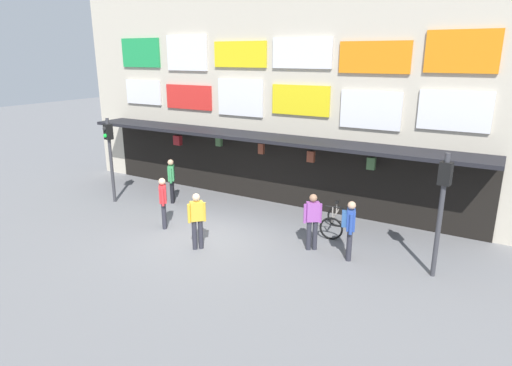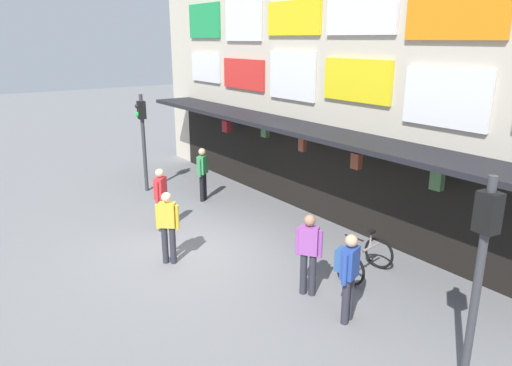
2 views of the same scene
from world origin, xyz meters
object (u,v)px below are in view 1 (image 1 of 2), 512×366
pedestrian_in_purple (171,178)px  pedestrian_in_blue (163,200)px  pedestrian_in_yellow (349,226)px  bicycle_parked (335,221)px  traffic_light_near (109,147)px  pedestrian_in_white (312,219)px  traffic_light_far (443,196)px  pedestrian_in_black (197,218)px

pedestrian_in_purple → pedestrian_in_blue: (1.46, -2.08, 0.00)m
pedestrian_in_purple → pedestrian_in_yellow: (7.35, -1.24, 0.04)m
bicycle_parked → pedestrian_in_blue: pedestrian_in_blue is taller
traffic_light_near → pedestrian_in_purple: bearing=27.8°
pedestrian_in_white → pedestrian_in_yellow: 1.11m
pedestrian_in_purple → traffic_light_near: bearing=-152.2°
bicycle_parked → pedestrian_in_white: (-0.14, -1.48, 0.55)m
traffic_light_far → pedestrian_in_yellow: size_ratio=1.90×
traffic_light_near → pedestrian_in_purple: traffic_light_near is taller
pedestrian_in_black → pedestrian_in_blue: same height
traffic_light_near → pedestrian_in_blue: bearing=-16.6°
bicycle_parked → pedestrian_in_white: 1.59m
traffic_light_far → bicycle_parked: size_ratio=2.54×
pedestrian_in_yellow → pedestrian_in_blue: 5.94m
traffic_light_near → bicycle_parked: 8.67m
pedestrian_in_blue → pedestrian_in_white: bearing=10.8°
bicycle_parked → pedestrian_in_purple: pedestrian_in_purple is taller
traffic_light_near → traffic_light_far: size_ratio=1.00×
pedestrian_in_blue → traffic_light_far: bearing=7.4°
pedestrian_in_black → pedestrian_in_purple: size_ratio=1.00×
traffic_light_near → pedestrian_in_black: size_ratio=1.90×
traffic_light_far → pedestrian_in_blue: bearing=-172.6°
traffic_light_near → pedestrian_in_white: traffic_light_near is taller
bicycle_parked → pedestrian_in_yellow: (0.96, -1.55, 0.59)m
traffic_light_far → bicycle_parked: bearing=156.9°
traffic_light_near → pedestrian_in_white: size_ratio=1.90×
traffic_light_far → pedestrian_in_blue: size_ratio=1.90×
traffic_light_far → pedestrian_in_black: (-6.16, -1.76, -1.19)m
traffic_light_far → pedestrian_in_blue: (-8.07, -1.05, -1.19)m
pedestrian_in_yellow → traffic_light_near: bearing=178.8°
traffic_light_near → pedestrian_in_yellow: (9.34, -0.19, -1.16)m
traffic_light_near → pedestrian_in_white: (8.24, -0.12, -1.19)m
pedestrian_in_black → pedestrian_in_white: (2.86, 1.62, 0.00)m
traffic_light_far → pedestrian_in_purple: size_ratio=1.90×
pedestrian_in_purple → pedestrian_in_yellow: same height
bicycle_parked → pedestrian_in_blue: bearing=-154.1°
pedestrian_in_black → pedestrian_in_yellow: size_ratio=1.00×
pedestrian_in_blue → traffic_light_near: bearing=163.4°
traffic_light_far → bicycle_parked: 3.84m
traffic_light_near → pedestrian_in_purple: (2.00, 1.05, -1.19)m
bicycle_parked → pedestrian_in_purple: 6.42m
traffic_light_far → pedestrian_in_yellow: (-2.19, -0.21, -1.16)m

